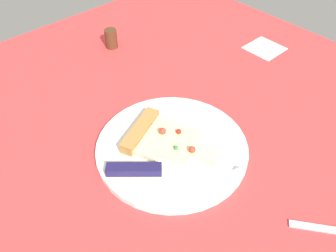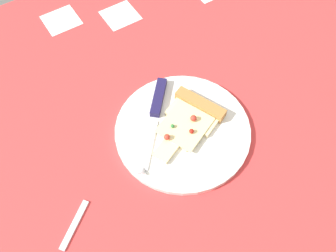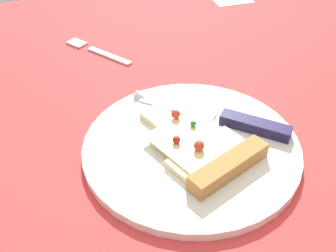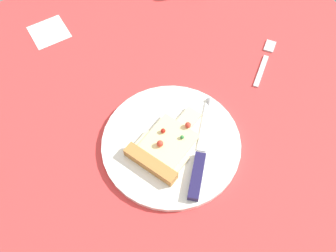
{
  "view_description": "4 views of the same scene",
  "coord_description": "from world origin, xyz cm",
  "px_view_note": "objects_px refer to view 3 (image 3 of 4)",
  "views": [
    {
      "loc": [
        31.89,
        34.25,
        51.2
      ],
      "look_at": [
        -2.28,
        -3.03,
        2.46
      ],
      "focal_mm": 37.48,
      "sensor_mm": 36.0,
      "label": 1
    },
    {
      "loc": [
        -31.88,
        24.92,
        68.02
      ],
      "look_at": [
        1.6,
        3.34,
        2.66
      ],
      "focal_mm": 38.3,
      "sensor_mm": 36.0,
      "label": 2
    },
    {
      "loc": [
        -15.26,
        -38.59,
        38.49
      ],
      "look_at": [
        -2.21,
        4.25,
        2.04
      ],
      "focal_mm": 44.14,
      "sensor_mm": 36.0,
      "label": 3
    },
    {
      "loc": [
        31.98,
        -19.29,
        72.52
      ],
      "look_at": [
        -2.88,
        1.5,
        2.96
      ],
      "focal_mm": 40.72,
      "sensor_mm": 36.0,
      "label": 4
    }
  ],
  "objects_px": {
    "plate": "(190,148)",
    "knife": "(224,118)",
    "fork": "(95,49)",
    "pizza_slice": "(204,150)"
  },
  "relations": [
    {
      "from": "fork",
      "to": "pizza_slice",
      "type": "bearing_deg",
      "value": -112.4
    },
    {
      "from": "plate",
      "to": "knife",
      "type": "relative_size",
      "value": 1.54
    },
    {
      "from": "plate",
      "to": "pizza_slice",
      "type": "bearing_deg",
      "value": -67.02
    },
    {
      "from": "knife",
      "to": "plate",
      "type": "bearing_deg",
      "value": 159.96
    },
    {
      "from": "plate",
      "to": "fork",
      "type": "bearing_deg",
      "value": 104.16
    },
    {
      "from": "plate",
      "to": "fork",
      "type": "xyz_separation_m",
      "value": [
        -0.08,
        0.32,
        -0.0
      ]
    },
    {
      "from": "knife",
      "to": "fork",
      "type": "height_order",
      "value": "knife"
    },
    {
      "from": "plate",
      "to": "knife",
      "type": "distance_m",
      "value": 0.07
    },
    {
      "from": "plate",
      "to": "knife",
      "type": "bearing_deg",
      "value": 27.7
    },
    {
      "from": "knife",
      "to": "fork",
      "type": "relative_size",
      "value": 1.44
    }
  ]
}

